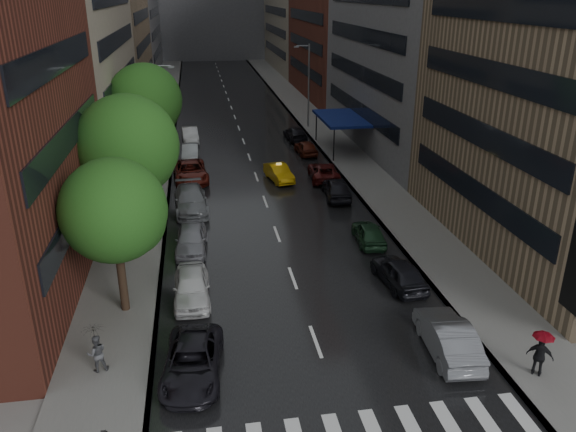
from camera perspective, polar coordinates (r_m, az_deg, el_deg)
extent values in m
plane|color=gray|center=(22.57, 5.04, -18.29)|extent=(220.00, 220.00, 0.00)
cube|color=black|center=(68.33, -5.30, 9.63)|extent=(14.00, 140.00, 0.01)
cube|color=gray|center=(68.29, -12.95, 9.23)|extent=(4.00, 140.00, 0.15)
cube|color=gray|center=(69.50, 2.23, 9.98)|extent=(4.00, 140.00, 0.15)
cube|color=silver|center=(21.75, 12.71, -20.66)|extent=(0.55, 2.80, 0.01)
cube|color=silver|center=(22.24, 16.28, -19.95)|extent=(0.55, 2.80, 0.01)
cube|color=silver|center=(22.80, 19.65, -19.21)|extent=(0.55, 2.80, 0.01)
cube|color=silver|center=(23.43, 22.83, -18.46)|extent=(0.55, 2.80, 0.01)
cube|color=#937A5B|center=(81.34, -17.58, 18.57)|extent=(8.00, 28.00, 22.00)
cube|color=slate|center=(56.20, 11.78, 18.98)|extent=(8.00, 28.00, 24.00)
cylinder|color=#382619|center=(27.82, -16.56, -5.55)|extent=(0.40, 0.40, 4.24)
sphere|color=#1E5116|center=(26.55, -17.30, 0.55)|extent=(4.85, 4.85, 4.85)
cylinder|color=#382619|center=(34.38, -15.34, 0.74)|extent=(0.40, 0.40, 5.10)
sphere|color=#1E5116|center=(33.24, -16.00, 6.89)|extent=(5.82, 5.82, 5.82)
cylinder|color=#382619|center=(47.89, -13.87, 6.85)|extent=(0.40, 0.40, 5.10)
sphere|color=#1E5116|center=(47.07, -14.30, 11.34)|extent=(5.83, 5.83, 5.83)
imported|color=#E6A90C|center=(45.96, -0.93, 4.43)|extent=(2.19, 4.27, 1.34)
imported|color=black|center=(23.60, -9.68, -14.39)|extent=(2.77, 5.15, 1.37)
imported|color=silver|center=(28.71, -9.77, -7.08)|extent=(1.81, 4.46, 1.52)
imported|color=gray|center=(33.93, -9.81, -2.34)|extent=(2.04, 4.53, 1.51)
imported|color=slate|center=(40.10, -9.85, 1.61)|extent=(2.53, 5.62, 1.60)
imported|color=#571811|center=(46.54, -9.88, 4.48)|extent=(3.06, 5.86, 1.58)
imported|color=#AFB5B9|center=(52.66, -9.89, 6.41)|extent=(1.56, 4.18, 1.37)
imported|color=white|center=(58.97, -9.91, 8.13)|extent=(1.82, 4.50, 1.45)
imported|color=slate|center=(25.46, 15.92, -11.70)|extent=(2.03, 4.92, 1.58)
imported|color=black|center=(30.25, 11.22, -5.63)|extent=(2.18, 4.50, 1.48)
imported|color=#1B3B23|center=(34.87, 8.22, -1.71)|extent=(1.83, 4.01, 1.33)
imported|color=black|center=(42.15, 4.98, 2.84)|extent=(2.23, 4.68, 1.54)
imported|color=#4E100F|center=(46.31, 3.64, 4.53)|extent=(2.63, 5.04, 1.35)
imported|color=#591E11|center=(53.48, 1.82, 6.97)|extent=(1.88, 4.08, 1.35)
imported|color=black|center=(58.85, 0.76, 8.37)|extent=(2.11, 4.70, 1.34)
imported|color=#4A4A4E|center=(24.50, -18.85, -13.07)|extent=(0.91, 0.79, 1.62)
imported|color=black|center=(24.05, -19.10, -11.43)|extent=(0.96, 0.98, 0.88)
imported|color=black|center=(25.10, 24.21, -12.87)|extent=(1.06, 0.97, 1.74)
imported|color=#A50C1D|center=(24.68, 24.49, -11.37)|extent=(0.82, 0.82, 0.72)
cylinder|color=gray|center=(47.74, -13.10, 9.48)|extent=(0.18, 0.18, 9.00)
cube|color=gray|center=(46.98, -11.80, 14.60)|extent=(0.50, 0.22, 0.16)
cylinder|color=gray|center=(63.62, 2.11, 13.05)|extent=(0.18, 0.18, 9.00)
cube|color=gray|center=(62.84, 0.86, 16.81)|extent=(0.50, 0.22, 0.16)
cube|color=navy|center=(54.57, 5.43, 9.86)|extent=(4.00, 8.00, 0.25)
cylinder|color=black|center=(50.95, 4.68, 7.27)|extent=(0.12, 0.12, 3.00)
cylinder|color=black|center=(58.14, 2.89, 9.17)|extent=(0.12, 0.12, 3.00)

